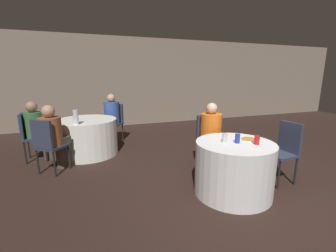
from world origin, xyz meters
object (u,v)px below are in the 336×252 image
Objects in this scene: chair_near_east at (285,147)px; chair_far_northeast at (114,119)px; chair_far_southwest at (47,142)px; soda_can_red at (257,140)px; chair_near_north at (208,137)px; person_green_jacket at (39,131)px; person_orange_shirt at (212,137)px; soda_can_silver at (225,138)px; soda_can_blue at (237,139)px; bottle_far at (76,117)px; chair_far_west at (29,132)px; table_near at (234,168)px; person_floral_shirt at (54,137)px; table_far at (87,137)px; pizza_plate_near at (248,139)px; person_blue_shirt at (111,118)px.

chair_near_east is 3.81m from chair_far_northeast.
soda_can_red is at bearing 3.81° from chair_far_southwest.
chair_near_north is 3.22m from person_green_jacket.
soda_can_silver is (-0.24, -0.71, 0.19)m from person_orange_shirt.
person_orange_shirt is at bearing 82.93° from soda_can_blue.
chair_far_northeast is 3.46× the size of bottle_far.
chair_far_west is 0.81× the size of person_green_jacket.
chair_far_northeast is at bearing 111.22° from soda_can_blue.
chair_far_southwest reaches higher than soda_can_red.
soda_can_red is at bearing -43.06° from bottle_far.
table_near is 8.70× the size of soda_can_silver.
soda_can_red is at bearing 0.91° from person_floral_shirt.
soda_can_red is (2.71, -1.73, 0.24)m from chair_far_southwest.
chair_far_west is 0.17m from person_green_jacket.
person_orange_shirt is (1.34, -2.40, 0.05)m from chair_far_northeast.
soda_can_silver is at bearing 79.57° from person_orange_shirt.
chair_far_northeast is at bearing 88.17° from chair_far_southwest.
chair_near_east is 7.65× the size of soda_can_red.
chair_far_southwest is at bearing 147.40° from soda_can_red.
person_floral_shirt reaches higher than table_far.
person_green_jacket is 3.80m from pizza_plate_near.
chair_near_north is at bearing 82.78° from soda_can_blue.
chair_near_north is 2.71m from chair_far_southwest.
person_blue_shirt is at bearing 34.26° from chair_near_east.
chair_near_north and chair_far_southwest have the same top height.
person_floral_shirt reaches higher than chair_far_west.
person_green_jacket reaches higher than soda_can_red.
table_near is at bearing 90.00° from chair_near_east.
table_far is 2.59m from person_orange_shirt.
table_near is 0.43m from soda_can_blue.
person_floral_shirt is at bearing 60.89° from chair_near_east.
chair_far_west is at bearing -177.99° from table_far.
bottle_far reaches higher than table_far.
pizza_plate_near is at bearing -39.49° from bottle_far.
chair_far_southwest reaches higher than table_near.
chair_far_west is (-2.92, 2.36, 0.19)m from table_near.
soda_can_silver is (-0.14, 0.09, 0.00)m from soda_can_blue.
chair_far_southwest is at bearing -126.41° from table_far.
chair_near_east is 3.74× the size of pizza_plate_near.
person_orange_shirt is at bearing 58.99° from person_green_jacket.
person_orange_shirt is at bearing 100.99° from pizza_plate_near.
chair_far_northeast reaches higher than soda_can_blue.
soda_can_red is (2.96, -2.53, 0.22)m from person_green_jacket.
soda_can_silver is at bearing 146.06° from soda_can_blue.
chair_far_northeast is at bearing 111.22° from table_near.
chair_far_northeast is (-1.23, 3.18, 0.19)m from table_near.
soda_can_red is (1.44, -3.35, 0.24)m from chair_far_northeast.
person_floral_shirt is at bearing 91.67° from chair_far_northeast.
table_far is at bearing 90.00° from person_floral_shirt.
person_floral_shirt reaches higher than pizza_plate_near.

